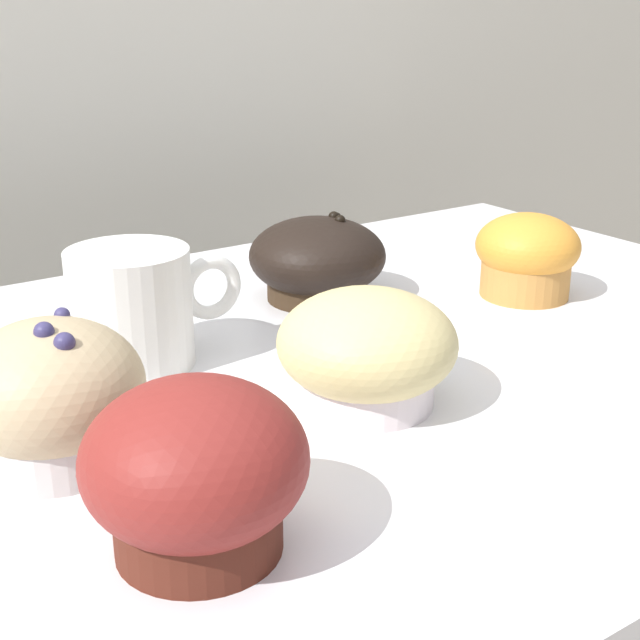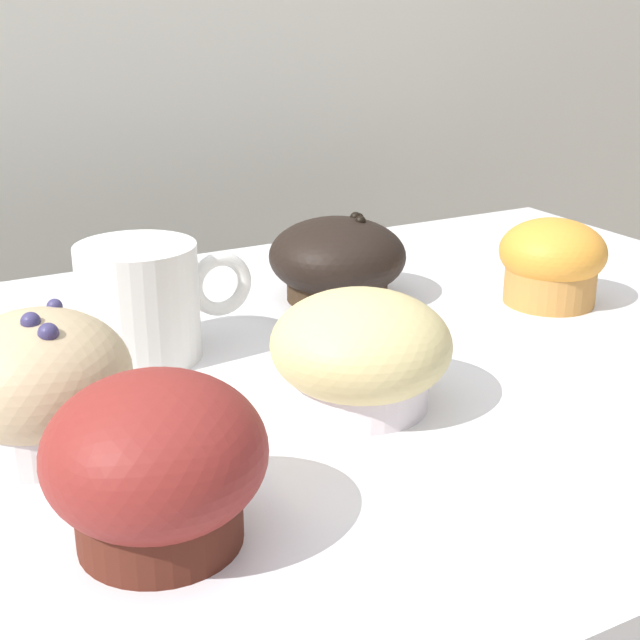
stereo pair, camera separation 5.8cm
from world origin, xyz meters
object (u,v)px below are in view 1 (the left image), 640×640
object	(u,v)px
muffin_back_left	(367,351)
coffee_cup	(134,305)
muffin_front_left	(196,472)
muffin_front_center	(527,255)
muffin_front_right	(52,398)
muffin_back_right	(317,261)

from	to	relation	value
muffin_back_left	coffee_cup	xyz separation A→B (m)	(-0.10, 0.15, 0.01)
muffin_front_left	coffee_cup	xyz separation A→B (m)	(0.07, 0.24, 0.00)
muffin_front_center	muffin_front_right	world-z (taller)	muffin_front_right
muffin_front_center	muffin_front_right	bearing A→B (deg)	-172.63
muffin_back_left	coffee_cup	bearing A→B (deg)	123.65
muffin_back_left	muffin_front_right	size ratio (longest dim) A/B	1.11
muffin_front_center	muffin_back_right	world-z (taller)	same
muffin_front_left	muffin_front_right	bearing A→B (deg)	102.42
muffin_front_center	coffee_cup	bearing A→B (deg)	171.89
muffin_front_center	coffee_cup	world-z (taller)	coffee_cup
muffin_front_center	muffin_back_left	world-z (taller)	muffin_back_left
muffin_back_left	muffin_front_left	bearing A→B (deg)	-152.95
coffee_cup	muffin_front_left	bearing A→B (deg)	-106.36
muffin_back_left	muffin_back_right	bearing A→B (deg)	64.38
muffin_back_left	muffin_front_right	world-z (taller)	muffin_front_right
muffin_front_center	coffee_cup	distance (m)	0.36
muffin_front_right	muffin_front_center	bearing A→B (deg)	7.37
coffee_cup	muffin_back_right	bearing A→B (deg)	14.07
muffin_front_center	muffin_front_right	distance (m)	0.46
muffin_front_center	muffin_back_right	distance (m)	0.19
muffin_back_right	coffee_cup	world-z (taller)	coffee_cup
muffin_front_right	muffin_back_left	bearing A→B (deg)	-11.67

